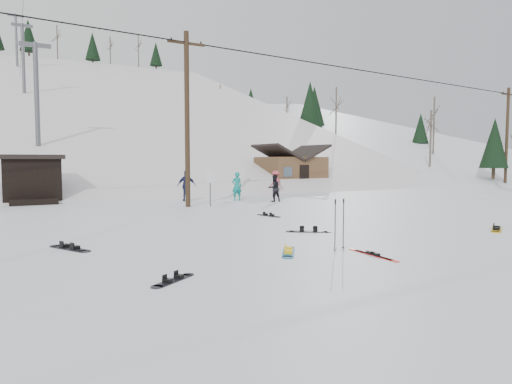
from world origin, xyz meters
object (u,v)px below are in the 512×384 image
utility_pole (187,117)px  cabin (291,171)px  hero_skis (373,255)px  hero_snowboard (288,252)px

utility_pole → cabin: 16.71m
utility_pole → hero_skis: bearing=-90.9°
cabin → hero_skis: cabin is taller
hero_skis → cabin: bearing=63.4°
utility_pole → hero_skis: (-0.22, -13.89, -4.65)m
utility_pole → hero_snowboard: bearing=-98.7°
hero_snowboard → utility_pole: bearing=26.0°
hero_skis → hero_snowboard: bearing=143.8°
cabin → utility_pole: bearing=-142.4°
utility_pole → hero_skis: utility_pole is taller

